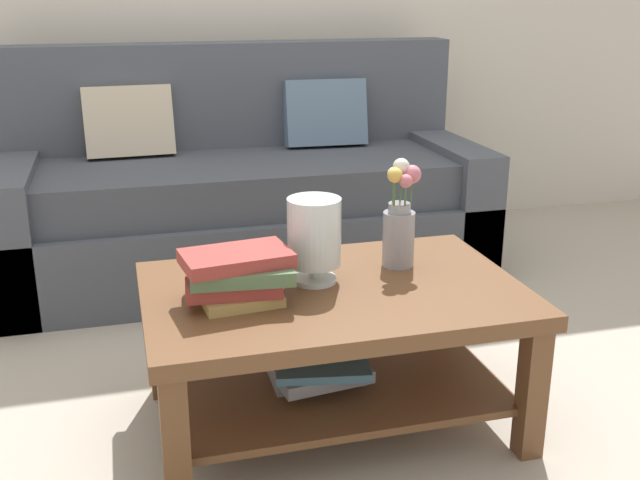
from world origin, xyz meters
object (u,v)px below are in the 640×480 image
(glass_hurricane_vase, at_px, (313,235))
(flower_pitcher, at_px, (400,222))
(book_stack_main, at_px, (237,275))
(couch, at_px, (243,196))
(coffee_table, at_px, (332,328))

(glass_hurricane_vase, height_order, flower_pitcher, flower_pitcher)
(book_stack_main, height_order, flower_pitcher, flower_pitcher)
(couch, bearing_deg, flower_pitcher, -77.92)
(coffee_table, bearing_deg, book_stack_main, -174.71)
(book_stack_main, distance_m, flower_pitcher, 0.57)
(flower_pitcher, bearing_deg, book_stack_main, -164.46)
(flower_pitcher, bearing_deg, couch, 102.08)
(coffee_table, xyz_separation_m, glass_hurricane_vase, (-0.04, 0.06, 0.28))
(glass_hurricane_vase, bearing_deg, flower_pitcher, 12.22)
(coffee_table, relative_size, flower_pitcher, 3.24)
(coffee_table, relative_size, book_stack_main, 3.43)
(glass_hurricane_vase, bearing_deg, coffee_table, -54.06)
(coffee_table, height_order, flower_pitcher, flower_pitcher)
(couch, bearing_deg, book_stack_main, -100.04)
(couch, distance_m, book_stack_main, 1.51)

